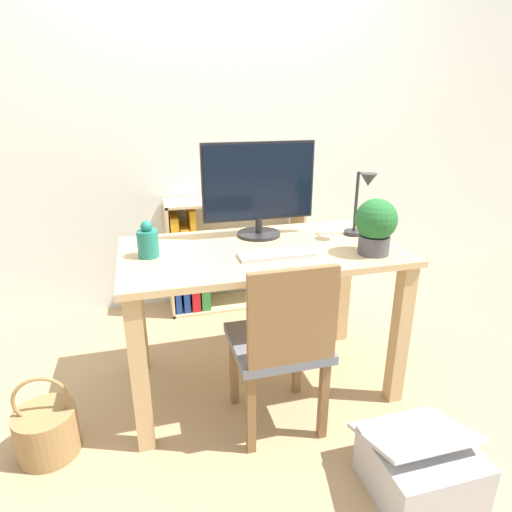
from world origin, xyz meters
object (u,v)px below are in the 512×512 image
storage_box (420,466)px  potted_plant (376,225)px  chair (282,342)px  monitor (259,186)px  desk_lamp (362,199)px  keyboard (276,254)px  basket (47,430)px  vase (148,242)px  bookshelf (212,259)px

storage_box → potted_plant: bearing=82.9°
chair → potted_plant: bearing=10.0°
monitor → desk_lamp: bearing=-19.7°
keyboard → basket: keyboard is taller
monitor → storage_box: size_ratio=1.42×
vase → basket: (-0.48, -0.25, -0.71)m
monitor → chair: size_ratio=0.69×
vase → bookshelf: vase is taller
storage_box → vase: bearing=137.9°
monitor → bookshelf: 1.00m
potted_plant → vase: bearing=167.0°
monitor → potted_plant: size_ratio=2.25×
basket → storage_box: bearing=-22.3°
keyboard → vase: vase is taller
chair → storage_box: 0.69m
keyboard → potted_plant: bearing=-10.9°
storage_box → basket: bearing=157.7°
chair → storage_box: (0.40, -0.45, -0.34)m
basket → storage_box: (1.39, -0.57, 0.00)m
storage_box → desk_lamp: bearing=81.3°
monitor → storage_box: 1.39m
keyboard → bookshelf: 1.15m
potted_plant → desk_lamp: bearing=77.2°
bookshelf → storage_box: (0.48, -1.75, -0.24)m
desk_lamp → chair: 0.82m
desk_lamp → keyboard: bearing=-163.3°
vase → storage_box: (0.91, -0.82, -0.71)m
potted_plant → basket: (-1.47, -0.02, -0.78)m
bookshelf → storage_box: bearing=-74.6°
monitor → vase: 0.62m
keyboard → desk_lamp: bearing=16.7°
chair → basket: size_ratio=2.20×
vase → potted_plant: bearing=-13.0°
desk_lamp → storage_box: bearing=-98.7°
vase → chair: bearing=-36.1°
monitor → keyboard: size_ratio=1.69×
potted_plant → chair: size_ratio=0.31×
desk_lamp → basket: bearing=-170.4°
chair → basket: chair is taller
monitor → bookshelf: size_ratio=0.60×
chair → basket: 1.05m
monitor → potted_plant: 0.60m
desk_lamp → bookshelf: bearing=123.4°
desk_lamp → basket: 1.76m
keyboard → chair: size_ratio=0.41×
monitor → vase: monitor is taller
desk_lamp → bookshelf: size_ratio=0.35×
bookshelf → basket: (-0.91, -1.18, -0.24)m
keyboard → vase: size_ratio=2.03×
desk_lamp → chair: desk_lamp is taller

